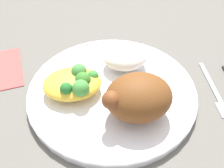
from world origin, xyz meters
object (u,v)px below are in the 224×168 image
at_px(plate, 112,91).
at_px(rice_pile, 125,56).
at_px(roasted_chicken, 138,97).
at_px(mac_cheese_with_broccoli, 74,82).
at_px(fork, 215,91).
at_px(napkin, 0,69).

height_order(plate, rice_pile, rice_pile).
height_order(roasted_chicken, rice_pile, roasted_chicken).
xyz_separation_m(rice_pile, mac_cheese_with_broccoli, (0.10, 0.06, -0.00)).
height_order(rice_pile, mac_cheese_with_broccoli, mac_cheese_with_broccoli).
bearing_deg(rice_pile, plate, 61.32).
height_order(rice_pile, fork, rice_pile).
bearing_deg(mac_cheese_with_broccoli, fork, 175.17).
bearing_deg(fork, plate, -5.23).
relative_size(roasted_chicken, napkin, 0.90).
distance_m(plate, fork, 0.19).
distance_m(roasted_chicken, fork, 0.17).
bearing_deg(napkin, plate, 155.21).
height_order(rice_pile, napkin, rice_pile).
distance_m(plate, mac_cheese_with_broccoli, 0.07).
bearing_deg(plate, fork, 174.77).
bearing_deg(mac_cheese_with_broccoli, rice_pile, -150.03).
height_order(fork, napkin, fork).
distance_m(mac_cheese_with_broccoli, napkin, 0.18).
bearing_deg(napkin, rice_pile, 171.22).
relative_size(rice_pile, napkin, 0.68).
xyz_separation_m(rice_pile, napkin, (0.25, -0.04, -0.04)).
distance_m(plate, roasted_chicken, 0.08).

